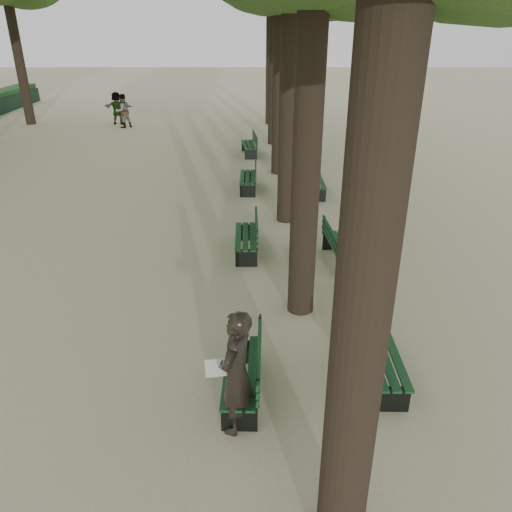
{
  "coord_description": "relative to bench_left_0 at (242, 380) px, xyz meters",
  "views": [
    {
      "loc": [
        0.55,
        -5.71,
        5.34
      ],
      "look_at": [
        0.6,
        3.0,
        1.2
      ],
      "focal_mm": 35.0,
      "sensor_mm": 36.0,
      "label": 1
    }
  ],
  "objects": [
    {
      "name": "ground",
      "position": [
        -0.37,
        -0.47,
        -0.27
      ],
      "size": [
        120.0,
        120.0,
        0.0
      ],
      "primitive_type": "plane",
      "color": "#B8B38B",
      "rests_on": "ground"
    },
    {
      "name": "bench_left_0",
      "position": [
        0.0,
        0.0,
        0.0
      ],
      "size": [
        0.63,
        1.82,
        0.92
      ],
      "color": "black",
      "rests_on": "ground"
    },
    {
      "name": "bench_left_1",
      "position": [
        0.0,
        5.26,
        0.0
      ],
      "size": [
        0.6,
        1.81,
        0.92
      ],
      "color": "black",
      "rests_on": "ground"
    },
    {
      "name": "bench_left_2",
      "position": [
        0.0,
        10.41,
        0.0
      ],
      "size": [
        0.58,
        1.8,
        0.92
      ],
      "color": "black",
      "rests_on": "ground"
    },
    {
      "name": "bench_left_3",
      "position": [
        -0.0,
        15.33,
        0.0
      ],
      "size": [
        0.75,
        1.85,
        0.92
      ],
      "color": "black",
      "rests_on": "ground"
    },
    {
      "name": "bench_right_0",
      "position": [
        2.27,
        0.38,
        0.0
      ],
      "size": [
        0.6,
        1.81,
        0.92
      ],
      "color": "black",
      "rests_on": "ground"
    },
    {
      "name": "bench_right_1",
      "position": [
        2.27,
        4.67,
        0.0
      ],
      "size": [
        0.7,
        1.84,
        0.92
      ],
      "color": "black",
      "rests_on": "ground"
    },
    {
      "name": "bench_right_2",
      "position": [
        2.27,
        9.94,
        0.0
      ],
      "size": [
        0.58,
        1.8,
        0.92
      ],
      "color": "black",
      "rests_on": "ground"
    },
    {
      "name": "bench_right_3",
      "position": [
        2.27,
        14.72,
        0.0
      ],
      "size": [
        0.6,
        1.81,
        0.92
      ],
      "color": "black",
      "rests_on": "ground"
    },
    {
      "name": "man_with_map",
      "position": [
        -0.06,
        -0.7,
        0.69
      ],
      "size": [
        0.76,
        0.86,
        1.92
      ],
      "color": "black",
      "rests_on": "ground"
    },
    {
      "name": "pedestrian_e",
      "position": [
        -7.4,
        22.48,
        0.6
      ],
      "size": [
        1.66,
        0.62,
        1.75
      ],
      "primitive_type": "imported",
      "rotation": [
        0.0,
        0.0,
        2.97
      ],
      "color": "#262628",
      "rests_on": "ground"
    },
    {
      "name": "pedestrian_b",
      "position": [
        2.57,
        28.22,
        0.54
      ],
      "size": [
        0.47,
        1.08,
        1.62
      ],
      "primitive_type": "imported",
      "rotation": [
        0.0,
        0.0,
        1.71
      ],
      "color": "#262628",
      "rests_on": "ground"
    },
    {
      "name": "pedestrian_a",
      "position": [
        -6.85,
        21.48,
        0.61
      ],
      "size": [
        0.87,
        0.83,
        1.76
      ],
      "primitive_type": "imported",
      "rotation": [
        0.0,
        0.0,
        3.87
      ],
      "color": "#262628",
      "rests_on": "ground"
    }
  ]
}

